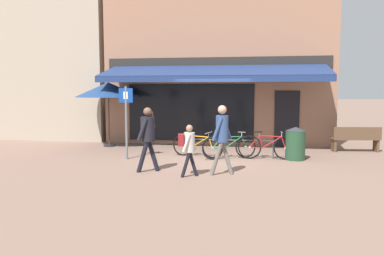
# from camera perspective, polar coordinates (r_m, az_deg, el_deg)

# --- Properties ---
(ground_plane) EXTENTS (160.00, 160.00, 0.00)m
(ground_plane) POSITION_cam_1_polar(r_m,az_deg,el_deg) (11.61, 2.43, -4.75)
(ground_plane) COLOR #846656
(shop_front) EXTENTS (8.93, 4.92, 6.23)m
(shop_front) POSITION_cam_1_polar(r_m,az_deg,el_deg) (15.87, 4.19, 9.35)
(shop_front) COLOR #9E7056
(shop_front) RESTS_ON ground_plane
(neighbour_building) EXTENTS (6.83, 4.00, 6.51)m
(neighbour_building) POSITION_cam_1_polar(r_m,az_deg,el_deg) (18.96, -21.05, 8.85)
(neighbour_building) COLOR tan
(neighbour_building) RESTS_ON ground_plane
(bike_rack_rail) EXTENTS (2.83, 0.04, 0.57)m
(bike_rack_rail) POSITION_cam_1_polar(r_m,az_deg,el_deg) (11.89, 5.71, -2.26)
(bike_rack_rail) COLOR #47494F
(bike_rack_rail) RESTS_ON ground_plane
(bicycle_orange) EXTENTS (1.67, 0.65, 0.82)m
(bicycle_orange) POSITION_cam_1_polar(r_m,az_deg,el_deg) (11.93, 0.72, -2.67)
(bicycle_orange) COLOR black
(bicycle_orange) RESTS_ON ground_plane
(bicycle_green) EXTENTS (1.65, 0.93, 0.85)m
(bicycle_green) POSITION_cam_1_polar(r_m,az_deg,el_deg) (11.68, 5.68, -2.85)
(bicycle_green) COLOR black
(bicycle_green) RESTS_ON ground_plane
(bicycle_red) EXTENTS (1.81, 0.52, 0.87)m
(bicycle_red) POSITION_cam_1_polar(r_m,az_deg,el_deg) (11.76, 11.39, -2.80)
(bicycle_red) COLOR black
(bicycle_red) RESTS_ON ground_plane
(pedestrian_adult) EXTENTS (0.57, 0.63, 1.70)m
(pedestrian_adult) POSITION_cam_1_polar(r_m,az_deg,el_deg) (9.76, -6.77, -0.66)
(pedestrian_adult) COLOR black
(pedestrian_adult) RESTS_ON ground_plane
(pedestrian_child) EXTENTS (0.50, 0.48, 1.30)m
(pedestrian_child) POSITION_cam_1_polar(r_m,az_deg,el_deg) (9.15, -0.59, -2.50)
(pedestrian_child) COLOR black
(pedestrian_child) RESTS_ON ground_plane
(pedestrian_second_adult) EXTENTS (0.59, 0.49, 1.76)m
(pedestrian_second_adult) POSITION_cam_1_polar(r_m,az_deg,el_deg) (9.35, 4.60, -0.60)
(pedestrian_second_adult) COLOR slate
(pedestrian_second_adult) RESTS_ON ground_plane
(litter_bin) EXTENTS (0.60, 0.60, 1.01)m
(litter_bin) POSITION_cam_1_polar(r_m,az_deg,el_deg) (11.83, 15.47, -2.26)
(litter_bin) COLOR #23472D
(litter_bin) RESTS_ON ground_plane
(parking_sign) EXTENTS (0.44, 0.07, 2.24)m
(parking_sign) POSITION_cam_1_polar(r_m,az_deg,el_deg) (11.61, -10.00, 2.04)
(parking_sign) COLOR slate
(parking_sign) RESTS_ON ground_plane
(cafe_parasol) EXTENTS (2.46, 2.46, 2.42)m
(cafe_parasol) POSITION_cam_1_polar(r_m,az_deg,el_deg) (14.38, -12.64, 5.69)
(cafe_parasol) COLOR #4C3D2D
(cafe_parasol) RESTS_ON ground_plane
(park_bench) EXTENTS (1.64, 0.63, 0.87)m
(park_bench) POSITION_cam_1_polar(r_m,az_deg,el_deg) (14.06, 23.70, -1.47)
(park_bench) COLOR brown
(park_bench) RESTS_ON ground_plane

